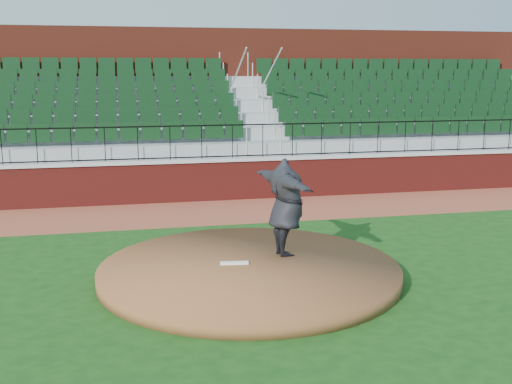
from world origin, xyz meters
TOP-DOWN VIEW (x-y plane):
  - ground at (0.00, 0.00)m, footprint 90.00×90.00m
  - warning_track at (0.00, 5.40)m, footprint 34.00×3.20m
  - field_wall at (0.00, 7.00)m, footprint 34.00×0.35m
  - wall_cap at (0.00, 7.00)m, footprint 34.00×0.45m
  - wall_railing at (0.00, 7.00)m, footprint 34.00×0.05m
  - seating_stands at (0.00, 9.72)m, footprint 34.00×5.10m
  - concourse_wall at (0.00, 12.52)m, footprint 34.00×0.50m
  - pitchers_mound at (-0.55, -0.40)m, footprint 5.80×5.80m
  - pitching_rubber at (-0.82, -0.27)m, footprint 0.56×0.21m
  - pitcher at (0.30, 0.10)m, footprint 1.06×2.52m

SIDE VIEW (x-z plane):
  - ground at x=0.00m, z-range 0.00..0.00m
  - warning_track at x=0.00m, z-range 0.00..0.01m
  - pitchers_mound at x=-0.55m, z-range 0.00..0.25m
  - pitching_rubber at x=-0.82m, z-range 0.25..0.29m
  - field_wall at x=0.00m, z-range 0.00..1.20m
  - pitcher at x=0.30m, z-range 0.25..2.24m
  - wall_cap at x=0.00m, z-range 1.20..1.30m
  - wall_railing at x=0.00m, z-range 1.30..2.30m
  - seating_stands at x=0.00m, z-range 0.00..4.60m
  - concourse_wall at x=0.00m, z-range 0.00..5.50m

